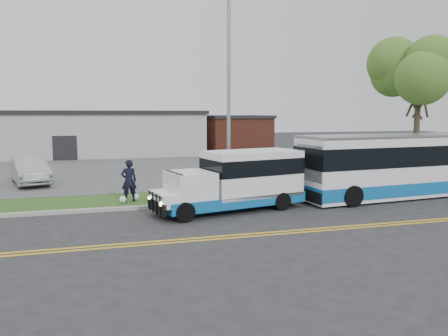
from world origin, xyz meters
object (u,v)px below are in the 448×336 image
object	(u,v)px
parked_car_a	(30,170)
shuttle_bus	(239,179)
tree_east	(420,75)
streetlight_near	(229,90)
transit_bus	(403,165)
pedestrian	(129,181)

from	to	relation	value
parked_car_a	shuttle_bus	bearing A→B (deg)	-59.57
shuttle_bus	tree_east	bearing A→B (deg)	3.15
streetlight_near	transit_bus	xyz separation A→B (m)	(8.37, -2.13, -3.68)
streetlight_near	shuttle_bus	bearing A→B (deg)	-97.79
shuttle_bus	streetlight_near	bearing A→B (deg)	70.26
transit_bus	pedestrian	size ratio (longest dim) A/B	5.86
shuttle_bus	pedestrian	world-z (taller)	shuttle_bus
streetlight_near	parked_car_a	xyz separation A→B (m)	(-9.96, 6.40, -4.34)
shuttle_bus	transit_bus	size ratio (longest dim) A/B	0.60
transit_bus	pedestrian	bearing A→B (deg)	167.08
parked_car_a	tree_east	bearing A→B (deg)	-32.03
streetlight_near	tree_east	bearing A→B (deg)	1.42
transit_bus	parked_car_a	xyz separation A→B (m)	(-18.33, 8.53, -0.67)
tree_east	shuttle_bus	world-z (taller)	tree_east
tree_east	parked_car_a	xyz separation A→B (m)	(-20.96, 6.13, -5.31)
tree_east	transit_bus	distance (m)	5.86
transit_bus	parked_car_a	size ratio (longest dim) A/B	2.35
tree_east	streetlight_near	size ratio (longest dim) A/B	0.88
tree_east	streetlight_near	distance (m)	11.05
pedestrian	parked_car_a	world-z (taller)	pedestrian
shuttle_bus	parked_car_a	xyz separation A→B (m)	(-9.58, 9.20, -0.45)
shuttle_bus	transit_bus	bearing A→B (deg)	-7.58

